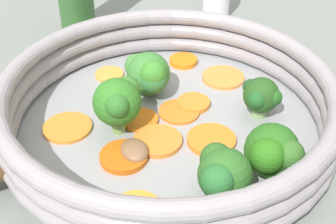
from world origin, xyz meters
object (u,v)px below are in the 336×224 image
at_px(broccoli_floret_2, 261,96).
at_px(broccoli_floret_0, 147,74).
at_px(carrot_slice_2, 109,74).
at_px(carrot_slice_8, 211,140).
at_px(skillet, 168,129).
at_px(carrot_slice_7, 136,210).
at_px(carrot_slice_0, 179,112).
at_px(mushroom_piece_0, 135,150).
at_px(carrot_slice_3, 194,103).
at_px(carrot_slice_9, 68,128).
at_px(carrot_slice_6, 124,157).
at_px(carrot_slice_1, 223,77).
at_px(carrot_slice_10, 140,120).
at_px(carrot_slice_5, 183,61).
at_px(broccoli_floret_1, 272,152).
at_px(broccoli_floret_3, 119,100).
at_px(broccoli_floret_4, 222,174).
at_px(carrot_slice_4, 158,141).

bearing_deg(broccoli_floret_2, broccoli_floret_0, 51.56).
distance_m(carrot_slice_2, carrot_slice_8, 0.16).
distance_m(skillet, carrot_slice_7, 0.12).
xyz_separation_m(carrot_slice_0, mushroom_piece_0, (-0.05, 0.06, 0.00)).
relative_size(skillet, broccoli_floret_2, 7.30).
distance_m(carrot_slice_3, carrot_slice_9, 0.13).
relative_size(carrot_slice_2, carrot_slice_6, 0.75).
relative_size(carrot_slice_1, carrot_slice_9, 1.00).
relative_size(broccoli_floret_0, broccoli_floret_2, 1.38).
distance_m(carrot_slice_9, carrot_slice_10, 0.07).
xyz_separation_m(carrot_slice_9, broccoli_floret_2, (-0.05, -0.19, 0.02)).
bearing_deg(carrot_slice_1, carrot_slice_6, 122.35).
distance_m(carrot_slice_6, carrot_slice_9, 0.07).
bearing_deg(carrot_slice_1, skillet, 122.77).
bearing_deg(carrot_slice_6, carrot_slice_0, -56.70).
height_order(skillet, carrot_slice_8, carrot_slice_8).
distance_m(carrot_slice_8, broccoli_floret_2, 0.07).
bearing_deg(carrot_slice_7, carrot_slice_2, -8.84).
relative_size(skillet, carrot_slice_5, 9.22).
xyz_separation_m(broccoli_floret_1, broccoli_floret_3, (0.11, 0.10, 0.01)).
bearing_deg(broccoli_floret_1, broccoli_floret_2, -24.14).
distance_m(skillet, mushroom_piece_0, 0.06).
height_order(carrot_slice_3, broccoli_floret_3, broccoli_floret_3).
bearing_deg(broccoli_floret_4, carrot_slice_7, 79.79).
bearing_deg(broccoli_floret_4, carrot_slice_8, -19.23).
bearing_deg(carrot_slice_1, carrot_slice_4, 126.80).
relative_size(carrot_slice_1, broccoli_floret_2, 1.14).
bearing_deg(carrot_slice_1, carrot_slice_5, 30.56).
bearing_deg(broccoli_floret_1, broccoli_floret_3, 42.87).
bearing_deg(broccoli_floret_1, skillet, 28.43).
bearing_deg(carrot_slice_1, carrot_slice_10, 110.92).
bearing_deg(carrot_slice_6, carrot_slice_10, -32.71).
bearing_deg(mushroom_piece_0, carrot_slice_7, 163.93).
bearing_deg(carrot_slice_9, carrot_slice_2, -37.72).
distance_m(carrot_slice_2, carrot_slice_4, 0.13).
distance_m(carrot_slice_6, broccoli_floret_1, 0.13).
bearing_deg(carrot_slice_5, carrot_slice_7, 148.96).
relative_size(carrot_slice_10, mushroom_piece_0, 1.11).
xyz_separation_m(carrot_slice_7, broccoli_floret_3, (0.11, -0.02, 0.03)).
bearing_deg(broccoli_floret_3, broccoli_floret_1, -137.13).
bearing_deg(carrot_slice_9, carrot_slice_7, -165.84).
distance_m(carrot_slice_6, broccoli_floret_4, 0.10).
height_order(carrot_slice_4, carrot_slice_9, carrot_slice_4).
distance_m(carrot_slice_0, broccoli_floret_1, 0.12).
relative_size(carrot_slice_2, carrot_slice_8, 0.71).
distance_m(carrot_slice_1, carrot_slice_9, 0.19).
relative_size(carrot_slice_3, carrot_slice_4, 0.75).
bearing_deg(broccoli_floret_2, carrot_slice_2, 43.78).
height_order(carrot_slice_1, carrot_slice_2, same).
xyz_separation_m(carrot_slice_7, carrot_slice_10, (0.11, -0.04, 0.00)).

